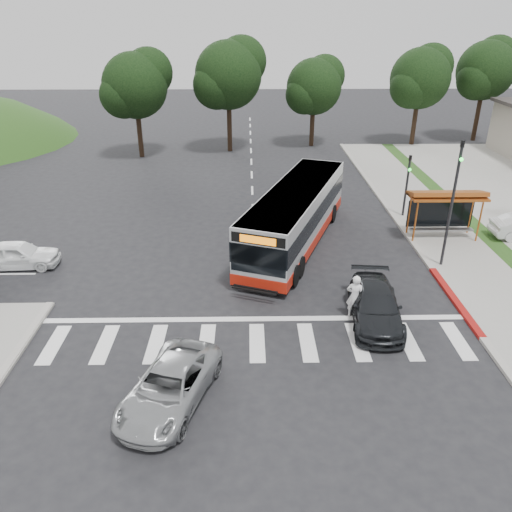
{
  "coord_description": "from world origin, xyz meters",
  "views": [
    {
      "loc": [
        -0.32,
        -21.25,
        11.69
      ],
      "look_at": [
        0.03,
        -0.43,
        1.6
      ],
      "focal_mm": 35.0,
      "sensor_mm": 36.0,
      "label": 1
    }
  ],
  "objects_px": {
    "transit_bus": "(296,217)",
    "dark_sedan": "(375,305)",
    "pedestrian": "(355,297)",
    "silver_suv_south": "(170,386)"
  },
  "relations": [
    {
      "from": "transit_bus",
      "to": "dark_sedan",
      "type": "bearing_deg",
      "value": -50.63
    },
    {
      "from": "transit_bus",
      "to": "silver_suv_south",
      "type": "distance_m",
      "value": 13.86
    },
    {
      "from": "transit_bus",
      "to": "dark_sedan",
      "type": "xyz_separation_m",
      "value": [
        2.67,
        -7.91,
        -0.9
      ]
    },
    {
      "from": "transit_bus",
      "to": "silver_suv_south",
      "type": "height_order",
      "value": "transit_bus"
    },
    {
      "from": "pedestrian",
      "to": "silver_suv_south",
      "type": "distance_m",
      "value": 8.78
    },
    {
      "from": "pedestrian",
      "to": "dark_sedan",
      "type": "distance_m",
      "value": 0.92
    },
    {
      "from": "pedestrian",
      "to": "silver_suv_south",
      "type": "relative_size",
      "value": 0.41
    },
    {
      "from": "dark_sedan",
      "to": "silver_suv_south",
      "type": "distance_m",
      "value": 9.32
    },
    {
      "from": "dark_sedan",
      "to": "silver_suv_south",
      "type": "bearing_deg",
      "value": -142.63
    },
    {
      "from": "transit_bus",
      "to": "silver_suv_south",
      "type": "xyz_separation_m",
      "value": [
        -5.27,
        -12.79,
        -0.95
      ]
    }
  ]
}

